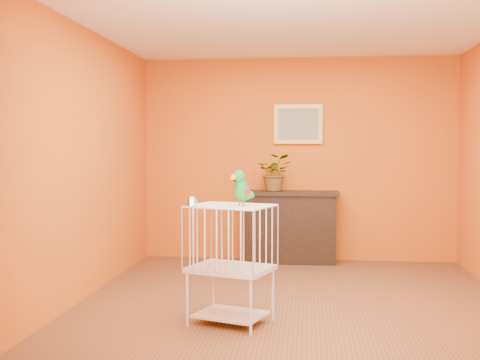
# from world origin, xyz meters

# --- Properties ---
(ground) EXTENTS (4.50, 4.50, 0.00)m
(ground) POSITION_xyz_m (0.00, 0.00, 0.00)
(ground) COLOR brown
(ground) RESTS_ON ground
(room_shell) EXTENTS (4.50, 4.50, 4.50)m
(room_shell) POSITION_xyz_m (0.00, 0.00, 1.58)
(room_shell) COLOR #C95C12
(room_shell) RESTS_ON ground
(console_cabinet) EXTENTS (1.21, 0.44, 0.90)m
(console_cabinet) POSITION_xyz_m (-0.10, 2.04, 0.45)
(console_cabinet) COLOR black
(console_cabinet) RESTS_ON ground
(potted_plant) EXTENTS (0.44, 0.49, 0.36)m
(potted_plant) POSITION_xyz_m (-0.28, 2.01, 1.08)
(potted_plant) COLOR #26722D
(potted_plant) RESTS_ON console_cabinet
(framed_picture) EXTENTS (0.62, 0.04, 0.50)m
(framed_picture) POSITION_xyz_m (0.00, 2.22, 1.75)
(framed_picture) COLOR #AC843D
(framed_picture) RESTS_ON room_shell
(birdcage) EXTENTS (0.76, 0.67, 0.97)m
(birdcage) POSITION_xyz_m (-0.50, -0.70, 0.51)
(birdcage) COLOR silver
(birdcage) RESTS_ON ground
(feed_cup) EXTENTS (0.10, 0.10, 0.07)m
(feed_cup) POSITION_xyz_m (-0.81, -0.78, 1.02)
(feed_cup) COLOR silver
(feed_cup) RESTS_ON birdcage
(parrot) EXTENTS (0.20, 0.24, 0.29)m
(parrot) POSITION_xyz_m (-0.41, -0.70, 1.12)
(parrot) COLOR #59544C
(parrot) RESTS_ON birdcage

